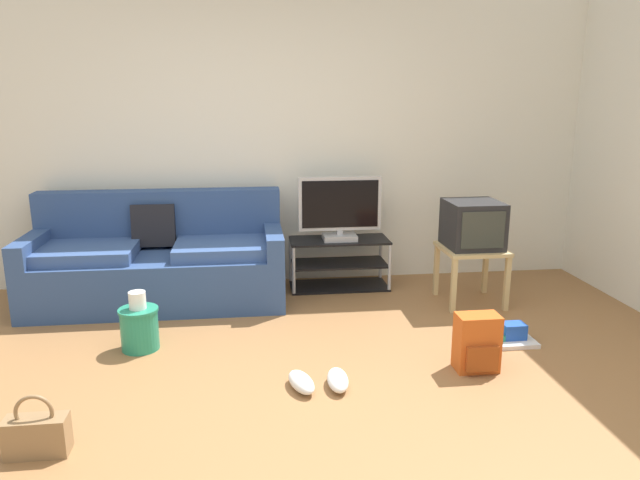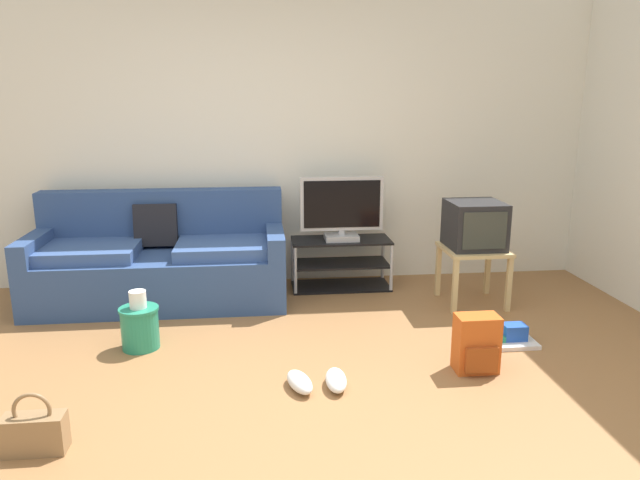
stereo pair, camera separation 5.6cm
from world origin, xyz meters
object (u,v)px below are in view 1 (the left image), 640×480
object	(u,v)px
backpack	(477,343)
sneakers_pair	(320,381)
crt_tv	(473,224)
cleaning_bucket	(139,325)
floor_tray	(499,335)
couch	(158,263)
flat_tv	(340,209)
side_table	(472,257)
handbag	(37,434)
tv_stand	(339,263)

from	to	relation	value
backpack	sneakers_pair	size ratio (longest dim) A/B	0.95
backpack	crt_tv	bearing A→B (deg)	61.32
sneakers_pair	cleaning_bucket	bearing A→B (deg)	148.63
sneakers_pair	floor_tray	distance (m)	1.47
couch	flat_tv	size ratio (longest dim) A/B	2.83
side_table	cleaning_bucket	world-z (taller)	side_table
handbag	floor_tray	bearing A→B (deg)	20.54
couch	crt_tv	size ratio (longest dim) A/B	4.63
couch	tv_stand	world-z (taller)	couch
couch	side_table	xyz separation A→B (m)	(2.60, -0.36, 0.06)
tv_stand	side_table	distance (m)	1.18
cleaning_bucket	floor_tray	xyz separation A→B (m)	(2.52, -0.16, -0.13)
tv_stand	crt_tv	xyz separation A→B (m)	(1.03, -0.52, 0.45)
sneakers_pair	side_table	bearing A→B (deg)	43.11
flat_tv	backpack	world-z (taller)	flat_tv
handbag	floor_tray	size ratio (longest dim) A/B	0.71
couch	sneakers_pair	world-z (taller)	couch
sneakers_pair	floor_tray	world-z (taller)	floor_tray
couch	tv_stand	distance (m)	1.58
flat_tv	backpack	bearing A→B (deg)	-70.48
handbag	sneakers_pair	xyz separation A→B (m)	(1.44, 0.50, -0.06)
handbag	cleaning_bucket	distance (m)	1.24
backpack	sneakers_pair	bearing A→B (deg)	177.04
flat_tv	sneakers_pair	world-z (taller)	flat_tv
backpack	handbag	xyz separation A→B (m)	(-2.46, -0.62, -0.07)
crt_tv	floor_tray	world-z (taller)	crt_tv
tv_stand	floor_tray	bearing A→B (deg)	-54.37
handbag	cleaning_bucket	world-z (taller)	cleaning_bucket
tv_stand	backpack	world-z (taller)	tv_stand
couch	handbag	xyz separation A→B (m)	(-0.28, -2.21, -0.23)
sneakers_pair	handbag	bearing A→B (deg)	-160.97
backpack	flat_tv	bearing A→B (deg)	99.52
side_table	cleaning_bucket	bearing A→B (deg)	-166.18
tv_stand	cleaning_bucket	bearing A→B (deg)	-143.11
side_table	handbag	xyz separation A→B (m)	(-2.88, -1.85, -0.29)
side_table	sneakers_pair	world-z (taller)	side_table
couch	flat_tv	distance (m)	1.62
flat_tv	crt_tv	size ratio (longest dim) A/B	1.64
couch	tv_stand	size ratio (longest dim) A/B	2.35
crt_tv	side_table	bearing A→B (deg)	-90.00
crt_tv	backpack	xyz separation A→B (m)	(-0.42, -1.24, -0.49)
couch	backpack	bearing A→B (deg)	-35.96
sneakers_pair	flat_tv	bearing A→B (deg)	77.70
couch	side_table	bearing A→B (deg)	-7.93
flat_tv	cleaning_bucket	distance (m)	2.02
crt_tv	cleaning_bucket	size ratio (longest dim) A/B	1.08
side_table	handbag	world-z (taller)	side_table
backpack	cleaning_bucket	distance (m)	2.26
flat_tv	side_table	distance (m)	1.20
backpack	sneakers_pair	world-z (taller)	backpack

